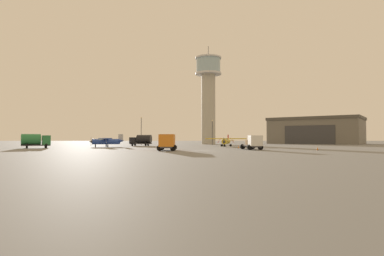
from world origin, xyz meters
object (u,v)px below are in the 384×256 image
at_px(truck_fuel_tanker_green, 35,140).
at_px(truck_flatbed_white, 253,143).
at_px(truck_box_orange, 167,141).
at_px(traffic_cone_near_right, 238,147).
at_px(traffic_cone_near_left, 318,148).
at_px(airplane_blue, 107,141).
at_px(light_post_west, 141,128).
at_px(truck_fuel_tanker_black, 141,140).
at_px(airplane_yellow, 226,141).
at_px(control_tower, 208,90).
at_px(light_post_east, 212,130).

bearing_deg(truck_fuel_tanker_green, truck_flatbed_white, -41.87).
height_order(truck_box_orange, traffic_cone_near_right, truck_box_orange).
relative_size(truck_flatbed_white, traffic_cone_near_left, 10.81).
relative_size(airplane_blue, truck_fuel_tanker_green, 1.70).
height_order(truck_fuel_tanker_green, traffic_cone_near_left, truck_fuel_tanker_green).
bearing_deg(truck_fuel_tanker_green, light_post_west, 32.51).
distance_m(truck_fuel_tanker_black, light_post_west, 13.66).
relative_size(airplane_yellow, truck_box_orange, 1.51).
xyz_separation_m(light_post_west, traffic_cone_near_left, (37.63, -45.80, -4.96)).
relative_size(control_tower, traffic_cone_near_left, 53.96).
distance_m(truck_box_orange, traffic_cone_near_right, 18.92).
bearing_deg(truck_flatbed_white, truck_box_orange, -85.18).
bearing_deg(truck_fuel_tanker_green, control_tower, 17.77).
bearing_deg(traffic_cone_near_right, truck_box_orange, -139.48).
distance_m(truck_box_orange, truck_fuel_tanker_green, 32.13).
distance_m(control_tower, light_post_east, 18.63).
height_order(airplane_blue, truck_box_orange, airplane_blue).
bearing_deg(truck_fuel_tanker_black, airplane_yellow, 171.66).
relative_size(truck_box_orange, light_post_east, 0.88).
bearing_deg(truck_fuel_tanker_black, traffic_cone_near_right, 148.29).
height_order(traffic_cone_near_left, traffic_cone_near_right, traffic_cone_near_right).
bearing_deg(truck_fuel_tanker_green, airplane_blue, 7.59).
distance_m(truck_fuel_tanker_black, traffic_cone_near_left, 48.48).
bearing_deg(traffic_cone_near_right, light_post_west, 126.58).
relative_size(airplane_yellow, traffic_cone_near_right, 15.17).
bearing_deg(truck_fuel_tanker_black, control_tower, -121.50).
distance_m(airplane_yellow, airplane_blue, 29.79).
relative_size(control_tower, airplane_yellow, 3.34).
bearing_deg(truck_flatbed_white, truck_fuel_tanker_black, -147.77).
distance_m(airplane_blue, light_post_west, 24.28).
relative_size(airplane_yellow, traffic_cone_near_left, 16.16).
xyz_separation_m(light_post_east, traffic_cone_near_right, (3.00, -31.65, -4.40)).
distance_m(truck_flatbed_white, light_post_west, 50.98).
distance_m(airplane_blue, traffic_cone_near_right, 32.48).
relative_size(control_tower, truck_fuel_tanker_green, 5.68).
height_order(truck_fuel_tanker_green, traffic_cone_near_right, truck_fuel_tanker_green).
bearing_deg(control_tower, airplane_yellow, -85.38).
distance_m(airplane_blue, truck_fuel_tanker_black, 12.56).
xyz_separation_m(truck_flatbed_white, light_post_west, (-26.69, 43.25, 4.00)).
xyz_separation_m(control_tower, truck_fuel_tanker_green, (-40.07, -42.36, -17.20)).
xyz_separation_m(truck_fuel_tanker_green, light_post_east, (40.43, 30.27, 3.04)).
xyz_separation_m(airplane_blue, traffic_cone_near_right, (30.59, -10.86, -1.13)).
xyz_separation_m(control_tower, truck_box_orange, (-10.98, -56.01, -17.26)).
xyz_separation_m(truck_flatbed_white, traffic_cone_near_right, (-1.25, 8.96, -0.94)).
xyz_separation_m(control_tower, traffic_cone_near_right, (3.36, -43.75, -18.56)).
bearing_deg(truck_fuel_tanker_green, light_post_east, 7.99).
distance_m(airplane_yellow, truck_flatbed_white, 22.66).
distance_m(light_post_east, traffic_cone_near_left, 45.97).
xyz_separation_m(truck_fuel_tanker_green, light_post_west, (17.99, 32.90, 3.57)).
height_order(control_tower, traffic_cone_near_left, control_tower).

